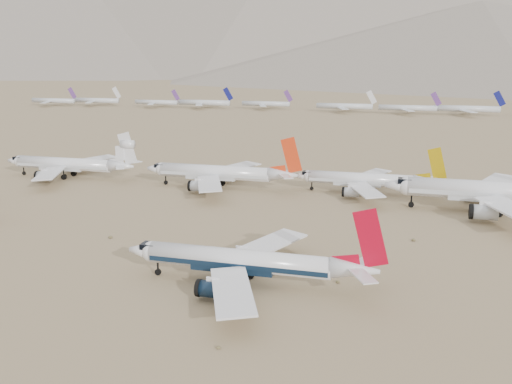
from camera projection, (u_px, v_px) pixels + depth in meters
ground at (213, 273)px, 112.03m from camera, size 7000.00×7000.00×0.00m
main_airliner at (249, 262)px, 105.35m from camera, size 46.70×45.62×16.48m
row2_navy_widebody at (502, 192)px, 152.80m from camera, size 58.82×57.52×20.93m
row2_gold_tail at (367, 180)px, 174.86m from camera, size 43.23×42.28×15.39m
row2_orange_tail at (221, 173)px, 182.06m from camera, size 48.94×47.87×17.46m
row2_white_trijet at (71, 164)px, 196.82m from camera, size 47.79×46.71×16.94m
distant_storage_row at (361, 107)px, 416.59m from camera, size 555.00×55.45×15.20m
desert_scrub at (126, 374)px, 76.10m from camera, size 261.14×121.67×0.68m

